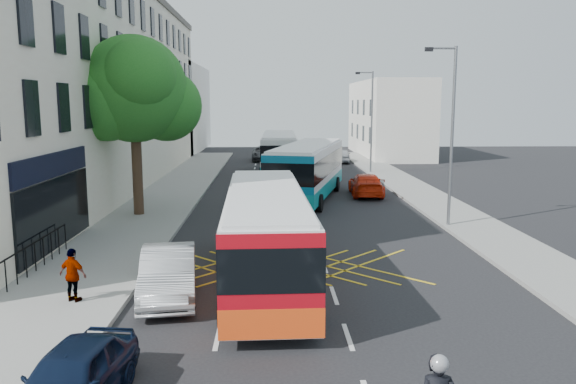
{
  "coord_description": "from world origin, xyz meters",
  "views": [
    {
      "loc": [
        -1.91,
        -12.99,
        5.69
      ],
      "look_at": [
        -1.18,
        8.88,
        2.2
      ],
      "focal_mm": 35.0,
      "sensor_mm": 36.0,
      "label": 1
    }
  ],
  "objects": [
    {
      "name": "ground",
      "position": [
        0.0,
        0.0,
        0.0
      ],
      "size": [
        120.0,
        120.0,
        0.0
      ],
      "primitive_type": "plane",
      "color": "black",
      "rests_on": "ground"
    },
    {
      "name": "pavement_left",
      "position": [
        -8.5,
        15.0,
        0.07
      ],
      "size": [
        5.0,
        70.0,
        0.15
      ],
      "primitive_type": "cube",
      "color": "gray",
      "rests_on": "ground"
    },
    {
      "name": "pavement_right",
      "position": [
        7.5,
        15.0,
        0.07
      ],
      "size": [
        3.0,
        70.0,
        0.15
      ],
      "primitive_type": "cube",
      "color": "gray",
      "rests_on": "ground"
    },
    {
      "name": "terrace_main",
      "position": [
        -14.0,
        24.49,
        6.76
      ],
      "size": [
        8.3,
        45.0,
        13.5
      ],
      "color": "beige",
      "rests_on": "ground"
    },
    {
      "name": "terrace_far",
      "position": [
        -14.0,
        55.0,
        5.0
      ],
      "size": [
        8.0,
        20.0,
        10.0
      ],
      "primitive_type": "cube",
      "color": "silver",
      "rests_on": "ground"
    },
    {
      "name": "building_right",
      "position": [
        11.0,
        48.0,
        4.0
      ],
      "size": [
        6.0,
        18.0,
        8.0
      ],
      "primitive_type": "cube",
      "color": "silver",
      "rests_on": "ground"
    },
    {
      "name": "street_tree",
      "position": [
        -8.51,
        14.97,
        6.29
      ],
      "size": [
        6.3,
        5.7,
        8.8
      ],
      "color": "#382619",
      "rests_on": "pavement_left"
    },
    {
      "name": "lamp_near",
      "position": [
        6.2,
        12.0,
        4.62
      ],
      "size": [
        1.45,
        0.15,
        8.0
      ],
      "color": "slate",
      "rests_on": "pavement_right"
    },
    {
      "name": "lamp_far",
      "position": [
        6.2,
        32.0,
        4.62
      ],
      "size": [
        1.45,
        0.15,
        8.0
      ],
      "color": "slate",
      "rests_on": "pavement_right"
    },
    {
      "name": "railings",
      "position": [
        -9.7,
        5.3,
        0.72
      ],
      "size": [
        0.08,
        5.6,
        1.14
      ],
      "primitive_type": null,
      "color": "black",
      "rests_on": "pavement_left"
    },
    {
      "name": "bus_near",
      "position": [
        -2.03,
        4.36,
        1.57
      ],
      "size": [
        2.88,
        10.67,
        2.98
      ],
      "rotation": [
        0.0,
        0.0,
        0.03
      ],
      "color": "silver",
      "rests_on": "ground"
    },
    {
      "name": "bus_mid",
      "position": [
        0.37,
        20.03,
        1.73
      ],
      "size": [
        5.45,
        11.96,
        3.28
      ],
      "rotation": [
        0.0,
        0.0,
        -0.25
      ],
      "color": "silver",
      "rests_on": "ground"
    },
    {
      "name": "bus_far",
      "position": [
        -1.12,
        32.09,
        1.71
      ],
      "size": [
        3.07,
        11.62,
        3.25
      ],
      "rotation": [
        0.0,
        0.0,
        -0.02
      ],
      "color": "silver",
      "rests_on": "ground"
    },
    {
      "name": "parked_car_blue",
      "position": [
        -5.6,
        -3.11,
        0.62
      ],
      "size": [
        1.97,
        3.83,
        1.25
      ],
      "primitive_type": "imported",
      "rotation": [
        0.0,
        0.0,
        -0.14
      ],
      "color": "black",
      "rests_on": "ground"
    },
    {
      "name": "parked_car_silver",
      "position": [
        -4.9,
        3.03,
        0.73
      ],
      "size": [
        2.12,
        4.6,
        1.46
      ],
      "primitive_type": "imported",
      "rotation": [
        0.0,
        0.0,
        0.13
      ],
      "color": "#9C9FA3",
      "rests_on": "ground"
    },
    {
      "name": "red_hatchback",
      "position": [
        4.06,
        21.13,
        0.69
      ],
      "size": [
        2.2,
        4.83,
        1.37
      ],
      "primitive_type": "imported",
      "rotation": [
        0.0,
        0.0,
        3.08
      ],
      "color": "red",
      "rests_on": "ground"
    },
    {
      "name": "distant_car_grey",
      "position": [
        -2.45,
        42.53,
        0.71
      ],
      "size": [
        2.43,
        5.12,
        1.41
      ],
      "primitive_type": "imported",
      "rotation": [
        0.0,
        0.0,
        0.02
      ],
      "color": "#3E4045",
      "rests_on": "ground"
    },
    {
      "name": "distant_car_silver",
      "position": [
        5.06,
        40.43,
        0.66
      ],
      "size": [
        2.08,
        4.08,
        1.33
      ],
      "primitive_type": "imported",
      "rotation": [
        0.0,
        0.0,
        3.01
      ],
      "color": "#ADAFB5",
      "rests_on": "ground"
    },
    {
      "name": "distant_car_dark",
      "position": [
        4.51,
        48.35,
        0.63
      ],
      "size": [
        1.51,
        3.86,
        1.25
      ],
      "primitive_type": "imported",
      "rotation": [
        0.0,
        0.0,
        3.09
      ],
      "color": "black",
      "rests_on": "ground"
    },
    {
      "name": "pedestrian_far",
      "position": [
        -7.43,
        2.35,
        0.91
      ],
      "size": [
        0.97,
        0.69,
        1.53
      ],
      "primitive_type": "imported",
      "rotation": [
        0.0,
        0.0,
        2.75
      ],
      "color": "gray",
      "rests_on": "pavement_left"
    }
  ]
}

